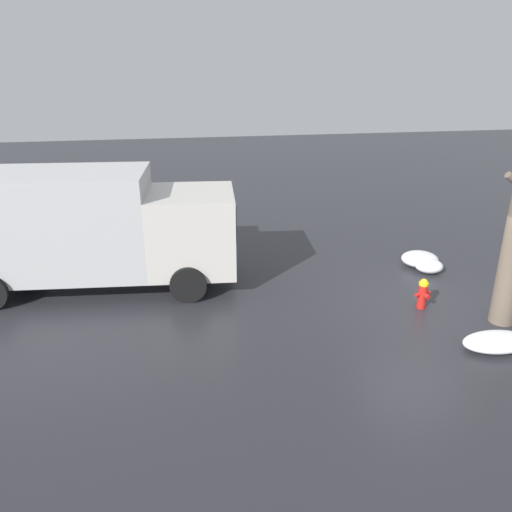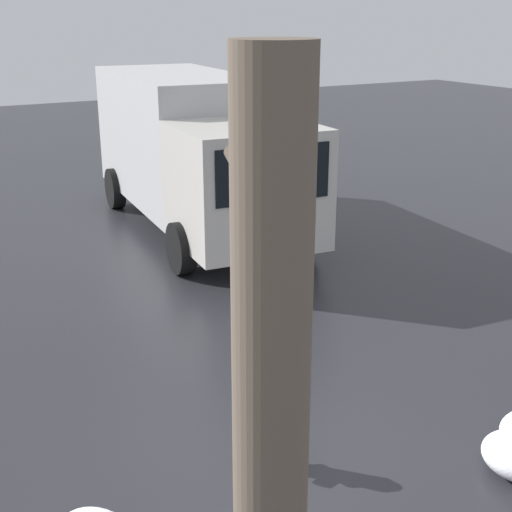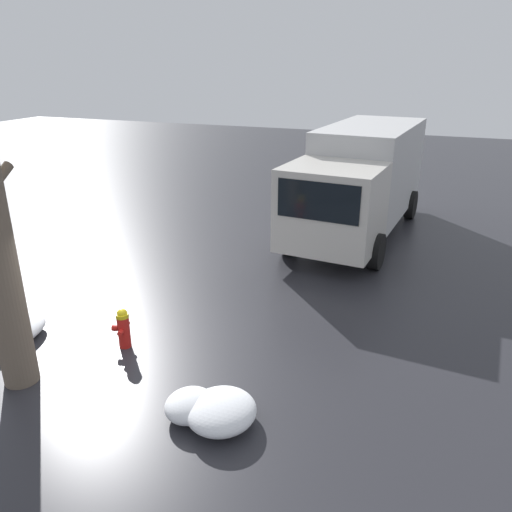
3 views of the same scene
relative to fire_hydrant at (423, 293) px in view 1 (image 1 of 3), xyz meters
name	(u,v)px [view 1 (image 1 of 3)]	position (x,y,z in m)	size (l,w,h in m)	color
ground_plane	(421,308)	(0.00, 0.00, -0.39)	(60.00, 60.00, 0.00)	#28282D
fire_hydrant	(423,293)	(0.00, 0.00, 0.00)	(0.43, 0.33, 0.75)	red
delivery_truck	(87,226)	(7.89, -2.75, 1.26)	(7.29, 3.08, 3.04)	beige
snow_pile_by_hydrant	(420,259)	(-1.23, -2.48, -0.18)	(1.05, 1.00, 0.41)	white
snow_pile_curbside	(429,266)	(-1.26, -1.99, -0.20)	(0.78, 0.73, 0.37)	white
snow_pile_by_tree	(497,342)	(-0.64, 1.98, -0.23)	(1.48, 0.80, 0.32)	white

